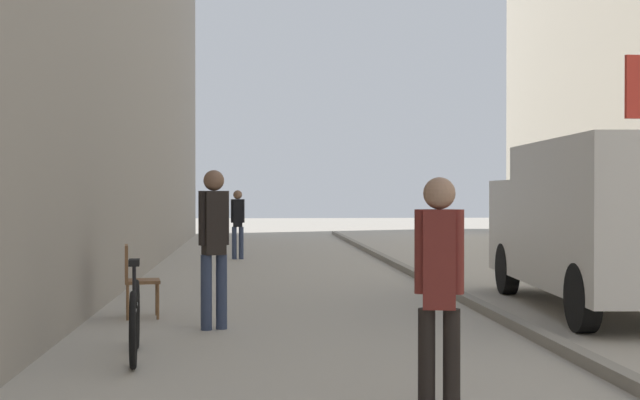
{
  "coord_description": "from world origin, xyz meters",
  "views": [
    {
      "loc": [
        -1.53,
        -1.19,
        1.63
      ],
      "look_at": [
        -0.49,
        12.21,
        1.49
      ],
      "focal_mm": 49.74,
      "sensor_mm": 36.0,
      "label": 1
    }
  ],
  "objects_px": {
    "pedestrian_far_crossing": "(214,238)",
    "cafe_chair_near_window": "(135,275)",
    "pedestrian_main_foreground": "(238,219)",
    "bicycle_leaning": "(135,320)",
    "pedestrian_mid_block": "(439,282)",
    "delivery_van": "(603,220)"
  },
  "relations": [
    {
      "from": "cafe_chair_near_window",
      "to": "bicycle_leaning",
      "type": "bearing_deg",
      "value": -1.01
    },
    {
      "from": "pedestrian_main_foreground",
      "to": "pedestrian_far_crossing",
      "type": "xyz_separation_m",
      "value": [
        -0.12,
        -10.78,
        0.13
      ]
    },
    {
      "from": "pedestrian_far_crossing",
      "to": "cafe_chair_near_window",
      "type": "relative_size",
      "value": 1.99
    },
    {
      "from": "pedestrian_main_foreground",
      "to": "bicycle_leaning",
      "type": "bearing_deg",
      "value": -97.03
    },
    {
      "from": "pedestrian_main_foreground",
      "to": "pedestrian_far_crossing",
      "type": "relative_size",
      "value": 0.88
    },
    {
      "from": "pedestrian_mid_block",
      "to": "bicycle_leaning",
      "type": "distance_m",
      "value": 3.63
    },
    {
      "from": "pedestrian_mid_block",
      "to": "pedestrian_far_crossing",
      "type": "relative_size",
      "value": 0.92
    },
    {
      "from": "delivery_van",
      "to": "pedestrian_far_crossing",
      "type": "bearing_deg",
      "value": -162.93
    },
    {
      "from": "pedestrian_main_foreground",
      "to": "pedestrian_far_crossing",
      "type": "distance_m",
      "value": 10.78
    },
    {
      "from": "pedestrian_main_foreground",
      "to": "pedestrian_mid_block",
      "type": "xyz_separation_m",
      "value": [
        1.62,
        -15.17,
        0.04
      ]
    },
    {
      "from": "pedestrian_main_foreground",
      "to": "bicycle_leaning",
      "type": "relative_size",
      "value": 0.93
    },
    {
      "from": "pedestrian_main_foreground",
      "to": "delivery_van",
      "type": "height_order",
      "value": "delivery_van"
    },
    {
      "from": "pedestrian_mid_block",
      "to": "delivery_van",
      "type": "height_order",
      "value": "delivery_van"
    },
    {
      "from": "bicycle_leaning",
      "to": "pedestrian_mid_block",
      "type": "bearing_deg",
      "value": -53.11
    },
    {
      "from": "pedestrian_main_foreground",
      "to": "pedestrian_far_crossing",
      "type": "bearing_deg",
      "value": -93.97
    },
    {
      "from": "pedestrian_main_foreground",
      "to": "bicycle_leaning",
      "type": "distance_m",
      "value": 12.58
    },
    {
      "from": "pedestrian_main_foreground",
      "to": "cafe_chair_near_window",
      "type": "relative_size",
      "value": 1.75
    },
    {
      "from": "pedestrian_mid_block",
      "to": "bicycle_leaning",
      "type": "height_order",
      "value": "pedestrian_mid_block"
    },
    {
      "from": "delivery_van",
      "to": "cafe_chair_near_window",
      "type": "height_order",
      "value": "delivery_van"
    },
    {
      "from": "pedestrian_main_foreground",
      "to": "cafe_chair_near_window",
      "type": "xyz_separation_m",
      "value": [
        -1.16,
        -9.75,
        -0.41
      ]
    },
    {
      "from": "pedestrian_main_foreground",
      "to": "pedestrian_mid_block",
      "type": "distance_m",
      "value": 15.26
    },
    {
      "from": "delivery_van",
      "to": "bicycle_leaning",
      "type": "xyz_separation_m",
      "value": [
        -5.91,
        -3.02,
        -0.85
      ]
    }
  ]
}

